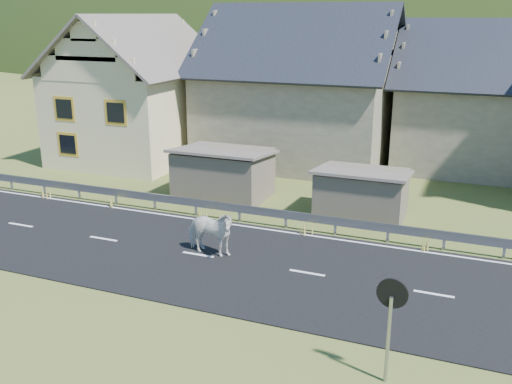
% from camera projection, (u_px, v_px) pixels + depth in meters
% --- Properties ---
extents(ground, '(160.00, 160.00, 0.00)m').
position_uv_depth(ground, '(198.00, 256.00, 20.09)').
color(ground, '#404F1F').
rests_on(ground, ground).
extents(road, '(60.00, 7.00, 0.04)m').
position_uv_depth(road, '(198.00, 255.00, 20.08)').
color(road, black).
rests_on(road, ground).
extents(lane_markings, '(60.00, 6.60, 0.01)m').
position_uv_depth(lane_markings, '(198.00, 255.00, 20.07)').
color(lane_markings, silver).
rests_on(lane_markings, road).
extents(guardrail, '(28.10, 0.09, 0.75)m').
position_uv_depth(guardrail, '(239.00, 209.00, 23.18)').
color(guardrail, '#93969B').
rests_on(guardrail, ground).
extents(shed_left, '(4.30, 3.30, 2.40)m').
position_uv_depth(shed_left, '(224.00, 174.00, 26.23)').
color(shed_left, '#6A5E4E').
rests_on(shed_left, ground).
extents(shed_right, '(3.80, 2.90, 2.20)m').
position_uv_depth(shed_right, '(361.00, 195.00, 23.52)').
color(shed_right, '#6A5E4E').
rests_on(shed_right, ground).
extents(house_cream, '(7.80, 9.80, 8.30)m').
position_uv_depth(house_cream, '(137.00, 82.00, 32.95)').
color(house_cream, beige).
rests_on(house_cream, ground).
extents(house_stone_a, '(10.80, 9.80, 8.90)m').
position_uv_depth(house_stone_a, '(301.00, 79.00, 32.35)').
color(house_stone_a, gray).
rests_on(house_stone_a, ground).
extents(house_stone_b, '(9.80, 8.80, 8.10)m').
position_uv_depth(house_stone_b, '(490.00, 90.00, 30.72)').
color(house_stone_b, gray).
rests_on(house_stone_b, ground).
extents(mountain, '(440.00, 280.00, 260.00)m').
position_uv_depth(mountain, '(470.00, 105.00, 183.89)').
color(mountain, '#1B310C').
rests_on(mountain, ground).
extents(conifer_patch, '(76.00, 50.00, 28.00)m').
position_uv_depth(conifer_patch, '(204.00, 23.00, 135.23)').
color(conifer_patch, black).
rests_on(conifer_patch, ground).
extents(horse, '(1.10, 2.09, 1.70)m').
position_uv_depth(horse, '(210.00, 232.00, 19.84)').
color(horse, silver).
rests_on(horse, road).
extents(traffic_mirror, '(0.72, 0.21, 2.58)m').
position_uv_depth(traffic_mirror, '(391.00, 307.00, 12.73)').
color(traffic_mirror, '#93969B').
rests_on(traffic_mirror, ground).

